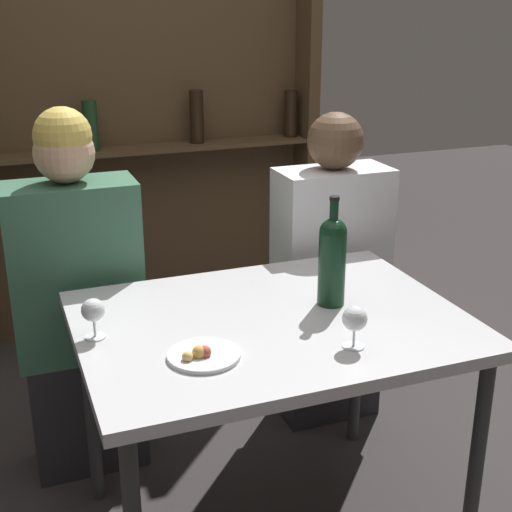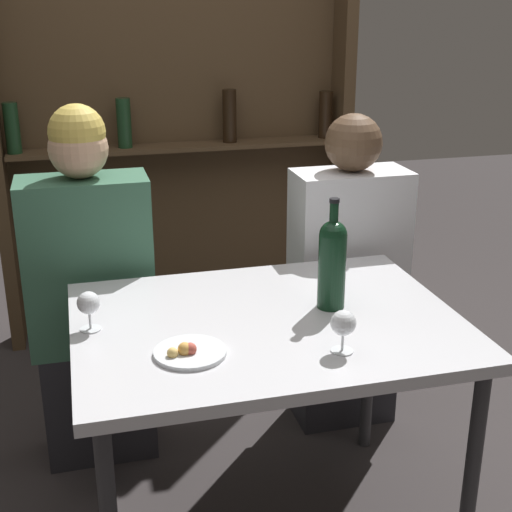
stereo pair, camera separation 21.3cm
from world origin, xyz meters
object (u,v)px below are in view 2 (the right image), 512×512
wine_glass_0 (343,324)px  seated_person_right (347,284)px  wine_glass_1 (89,304)px  seated_person_left (91,299)px  food_plate_0 (189,352)px  wine_bottle (332,260)px

wine_glass_0 → seated_person_right: (0.35, 0.83, -0.25)m
wine_glass_1 → seated_person_left: bearing=88.6°
seated_person_right → wine_glass_1: bearing=-151.9°
wine_glass_1 → food_plate_0: 0.33m
wine_bottle → seated_person_right: size_ratio=0.27×
wine_glass_1 → food_plate_0: bearing=-42.2°
wine_bottle → seated_person_right: seated_person_right is taller
wine_bottle → seated_person_right: (0.28, 0.55, -0.32)m
wine_glass_0 → wine_glass_1: (-0.64, 0.30, -0.00)m
wine_glass_1 → seated_person_left: (0.01, 0.53, -0.21)m
wine_bottle → food_plate_0: 0.52m
wine_glass_0 → seated_person_right: bearing=67.2°
wine_glass_1 → wine_glass_0: bearing=-25.4°
wine_bottle → food_plate_0: (-0.46, -0.20, -0.14)m
wine_glass_0 → wine_glass_1: bearing=154.6°
wine_glass_1 → seated_person_right: bearing=28.1°
food_plate_0 → wine_bottle: bearing=22.9°
seated_person_left → seated_person_right: bearing=-0.0°
seated_person_left → food_plate_0: bearing=-73.0°
seated_person_left → wine_glass_0: bearing=-53.1°
food_plate_0 → seated_person_right: seated_person_right is taller
wine_glass_0 → food_plate_0: bearing=168.2°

